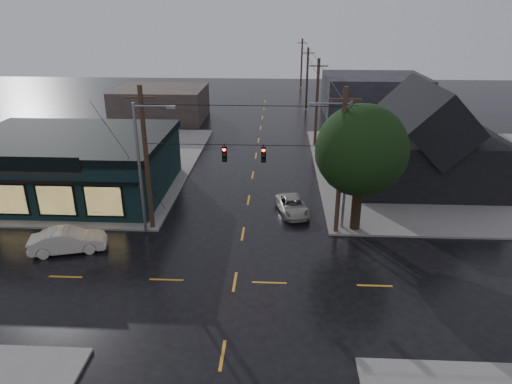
{
  "coord_description": "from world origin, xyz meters",
  "views": [
    {
      "loc": [
        2.36,
        -22.32,
        14.76
      ],
      "look_at": [
        0.99,
        4.74,
        3.69
      ],
      "focal_mm": 32.0,
      "sensor_mm": 36.0,
      "label": 1
    }
  ],
  "objects_px": {
    "utility_pole_ne": "(336,233)",
    "sedan_cream": "(68,241)",
    "utility_pole_nw": "(153,228)",
    "suv_silver": "(292,206)",
    "corner_tree": "(361,151)"
  },
  "relations": [
    {
      "from": "utility_pole_ne",
      "to": "suv_silver",
      "type": "height_order",
      "value": "utility_pole_ne"
    },
    {
      "from": "sedan_cream",
      "to": "suv_silver",
      "type": "bearing_deg",
      "value": -81.54
    },
    {
      "from": "utility_pole_ne",
      "to": "suv_silver",
      "type": "distance_m",
      "value": 4.37
    },
    {
      "from": "corner_tree",
      "to": "suv_silver",
      "type": "relative_size",
      "value": 2.04
    },
    {
      "from": "suv_silver",
      "to": "utility_pole_ne",
      "type": "bearing_deg",
      "value": -58.95
    },
    {
      "from": "utility_pole_ne",
      "to": "sedan_cream",
      "type": "height_order",
      "value": "utility_pole_ne"
    },
    {
      "from": "utility_pole_nw",
      "to": "utility_pole_ne",
      "type": "height_order",
      "value": "same"
    },
    {
      "from": "utility_pole_nw",
      "to": "utility_pole_ne",
      "type": "distance_m",
      "value": 13.0
    },
    {
      "from": "utility_pole_nw",
      "to": "suv_silver",
      "type": "bearing_deg",
      "value": 17.39
    },
    {
      "from": "corner_tree",
      "to": "utility_pole_ne",
      "type": "distance_m",
      "value": 6.05
    },
    {
      "from": "utility_pole_ne",
      "to": "sedan_cream",
      "type": "distance_m",
      "value": 17.92
    },
    {
      "from": "utility_pole_ne",
      "to": "suv_silver",
      "type": "relative_size",
      "value": 2.34
    },
    {
      "from": "corner_tree",
      "to": "suv_silver",
      "type": "bearing_deg",
      "value": 148.72
    },
    {
      "from": "sedan_cream",
      "to": "corner_tree",
      "type": "bearing_deg",
      "value": -94.09
    },
    {
      "from": "suv_silver",
      "to": "corner_tree",
      "type": "bearing_deg",
      "value": -43.63
    }
  ]
}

